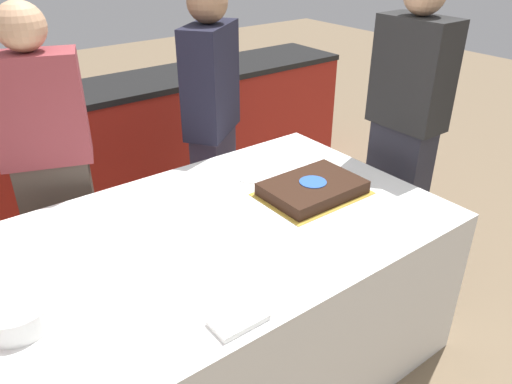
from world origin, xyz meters
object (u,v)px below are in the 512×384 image
object	(u,v)px
cake	(313,188)
person_seated_right	(403,138)
plate_stack	(18,314)
person_standing_back	(52,171)
person_cutting_cake	(213,127)

from	to	relation	value
cake	person_seated_right	world-z (taller)	person_seated_right
plate_stack	person_standing_back	xyz separation A→B (m)	(0.39, 0.91, 0.02)
plate_stack	person_seated_right	xyz separation A→B (m)	(1.97, 0.10, 0.07)
cake	person_standing_back	size ratio (longest dim) A/B	0.30
person_cutting_cake	person_standing_back	distance (m)	0.91
plate_stack	cake	bearing A→B (deg)	3.01
person_standing_back	person_cutting_cake	bearing A→B (deg)	-159.76
person_cutting_cake	person_seated_right	xyz separation A→B (m)	(0.67, -0.81, 0.03)
plate_stack	person_standing_back	size ratio (longest dim) A/B	0.14
cake	person_standing_back	xyz separation A→B (m)	(-0.91, 0.84, 0.03)
cake	person_cutting_cake	xyz separation A→B (m)	(0.00, 0.84, 0.04)
person_cutting_cake	person_standing_back	xyz separation A→B (m)	(-0.91, 0.00, -0.01)
cake	person_seated_right	size ratio (longest dim) A/B	0.28
plate_stack	person_cutting_cake	world-z (taller)	person_cutting_cake
person_seated_right	person_standing_back	xyz separation A→B (m)	(-1.58, 0.81, -0.04)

